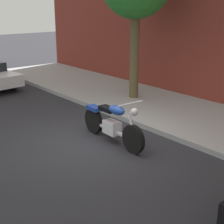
# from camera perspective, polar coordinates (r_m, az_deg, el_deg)

# --- Properties ---
(ground_plane) EXTENTS (60.00, 60.00, 0.00)m
(ground_plane) POSITION_cam_1_polar(r_m,az_deg,el_deg) (8.48, -3.67, -5.16)
(ground_plane) COLOR #28282D
(sidewalk) EXTENTS (20.09, 3.37, 0.14)m
(sidewalk) POSITION_cam_1_polar(r_m,az_deg,el_deg) (10.65, 11.19, -0.21)
(sidewalk) COLOR #9C9C9C
(sidewalk) RESTS_ON ground
(motorcycle) EXTENTS (2.28, 0.70, 1.17)m
(motorcycle) POSITION_cam_1_polar(r_m,az_deg,el_deg) (8.35, 0.02, -1.95)
(motorcycle) COLOR black
(motorcycle) RESTS_ON ground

